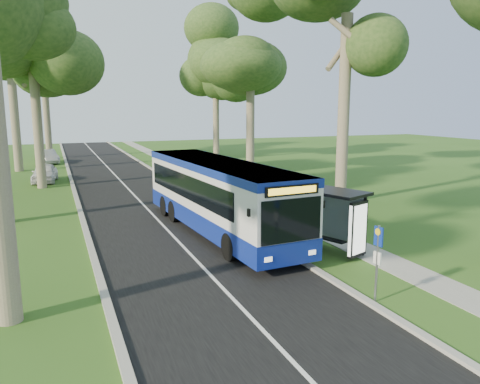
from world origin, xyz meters
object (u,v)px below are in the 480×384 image
at_px(bus_shelter, 338,210).
at_px(litter_bin, 223,197).
at_px(car_white, 45,173).
at_px(bus_stop_sign, 378,254).
at_px(car_silver, 47,157).
at_px(bus, 218,196).

distance_m(bus_shelter, litter_bin, 9.98).
bearing_deg(car_white, litter_bin, -48.04).
distance_m(bus_stop_sign, litter_bin, 14.08).
bearing_deg(car_silver, bus, -89.15).
relative_size(bus_shelter, car_white, 0.80).
distance_m(bus_stop_sign, car_silver, 40.78).
height_order(litter_bin, car_silver, car_silver).
height_order(litter_bin, car_white, car_white).
bearing_deg(bus_shelter, car_white, 93.89).
relative_size(car_white, car_silver, 0.97).
distance_m(bus_shelter, car_white, 25.40).
distance_m(bus_stop_sign, car_white, 28.77).
bearing_deg(bus_shelter, bus, 104.01).
xyz_separation_m(bus_shelter, car_white, (-10.57, 23.07, -1.05)).
bearing_deg(bus_stop_sign, bus_shelter, 64.19).
height_order(bus, car_white, bus).
height_order(bus_shelter, car_silver, bus_shelter).
bearing_deg(bus, litter_bin, 63.81).
height_order(bus_stop_sign, car_white, bus_stop_sign).
relative_size(bus, bus_shelter, 3.82).
bearing_deg(bus_stop_sign, bus, 94.46).
distance_m(bus, car_white, 19.89).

